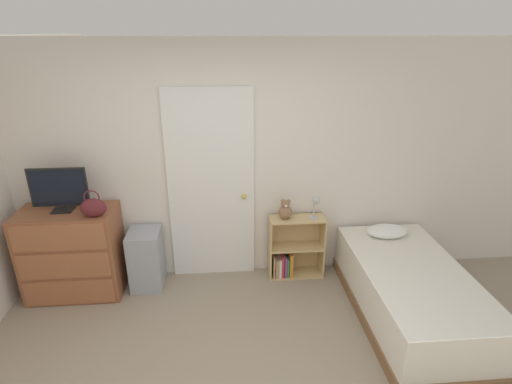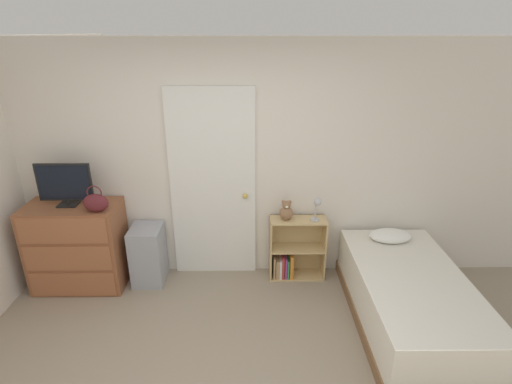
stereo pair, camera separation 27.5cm
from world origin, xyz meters
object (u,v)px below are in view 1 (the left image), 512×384
object	(u,v)px
handbag	(93,207)
desk_lamp	(316,203)
bookshelf	(292,252)
bed	(410,292)
storage_bin	(146,259)
teddy_bear	(285,210)
dresser	(73,253)
tv	(59,189)

from	to	relation	value
handbag	desk_lamp	distance (m)	2.23
bookshelf	bed	world-z (taller)	bookshelf
bed	storage_bin	bearing A→B (deg)	164.23
teddy_bear	desk_lamp	world-z (taller)	desk_lamp
teddy_bear	desk_lamp	size ratio (longest dim) A/B	0.86
dresser	handbag	size ratio (longest dim) A/B	3.46
handbag	bed	bearing A→B (deg)	-9.97
storage_bin	desk_lamp	bearing A→B (deg)	1.08
dresser	handbag	world-z (taller)	handbag
teddy_bear	bed	xyz separation A→B (m)	(1.10, -0.80, -0.54)
bed	teddy_bear	bearing A→B (deg)	143.79
teddy_bear	dresser	bearing A→B (deg)	-176.63
desk_lamp	bed	distance (m)	1.26
tv	desk_lamp	distance (m)	2.57
tv	storage_bin	bearing A→B (deg)	3.69
dresser	teddy_bear	size ratio (longest dim) A/B	4.25
tv	bed	distance (m)	3.52
dresser	desk_lamp	distance (m)	2.57
dresser	desk_lamp	bearing A→B (deg)	2.17
bookshelf	bed	distance (m)	1.29
storage_bin	desk_lamp	size ratio (longest dim) A/B	2.51
teddy_bear	bookshelf	bearing A→B (deg)	5.95
bookshelf	tv	bearing A→B (deg)	-176.91
bookshelf	desk_lamp	distance (m)	0.65
storage_bin	teddy_bear	world-z (taller)	teddy_bear
handbag	desk_lamp	xyz separation A→B (m)	(2.21, 0.24, -0.14)
handbag	storage_bin	xyz separation A→B (m)	(0.39, 0.21, -0.71)
handbag	storage_bin	bearing A→B (deg)	28.22
tv	handbag	distance (m)	0.41
handbag	teddy_bear	size ratio (longest dim) A/B	1.23
bookshelf	teddy_bear	size ratio (longest dim) A/B	3.19
dresser	storage_bin	size ratio (longest dim) A/B	1.46
tv	bed	bearing A→B (deg)	-11.62
teddy_bear	desk_lamp	bearing A→B (deg)	-6.22
dresser	storage_bin	bearing A→B (deg)	4.92
storage_bin	teddy_bear	size ratio (longest dim) A/B	2.92
bookshelf	bed	size ratio (longest dim) A/B	0.38
tv	bookshelf	xyz separation A→B (m)	(2.33, 0.13, -0.88)
handbag	storage_bin	size ratio (longest dim) A/B	0.42
tv	bookshelf	size ratio (longest dim) A/B	0.77
tv	teddy_bear	size ratio (longest dim) A/B	2.45
storage_bin	desk_lamp	distance (m)	1.91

